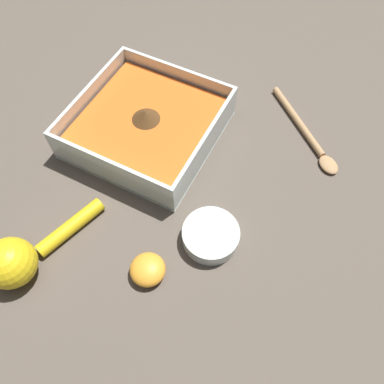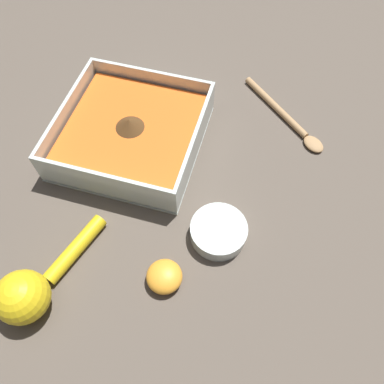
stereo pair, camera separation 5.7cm
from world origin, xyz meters
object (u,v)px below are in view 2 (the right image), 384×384
(spice_bowl, at_px, (218,232))
(wooden_spoon, at_px, (287,118))
(square_dish, at_px, (132,135))
(lemon_squeezer, at_px, (30,290))
(lemon_half, at_px, (164,276))

(spice_bowl, relative_size, wooden_spoon, 0.50)
(square_dish, height_order, lemon_squeezer, lemon_squeezer)
(square_dish, distance_m, lemon_half, 0.26)
(spice_bowl, xyz_separation_m, wooden_spoon, (0.07, 0.26, -0.01))
(square_dish, relative_size, wooden_spoon, 1.36)
(wooden_spoon, bearing_deg, spice_bowl, -63.20)
(square_dish, distance_m, spice_bowl, 0.23)
(spice_bowl, relative_size, lemon_half, 1.67)
(square_dish, xyz_separation_m, spice_bowl, (0.19, -0.13, -0.01))
(lemon_squeezer, bearing_deg, lemon_half, 131.07)
(spice_bowl, distance_m, wooden_spoon, 0.27)
(square_dish, relative_size, lemon_squeezer, 1.28)
(lemon_half, bearing_deg, lemon_squeezer, -156.26)
(square_dish, relative_size, lemon_half, 4.55)
(lemon_half, bearing_deg, wooden_spoon, 70.53)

